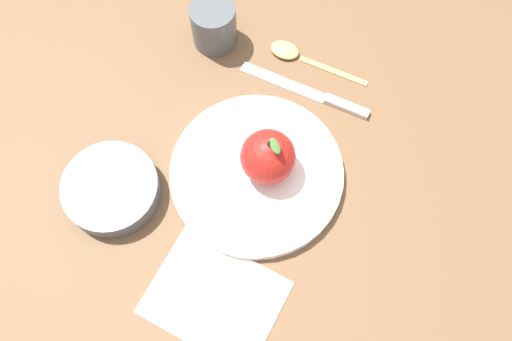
% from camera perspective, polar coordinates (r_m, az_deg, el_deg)
% --- Properties ---
extents(ground_plane, '(2.40, 2.40, 0.00)m').
position_cam_1_polar(ground_plane, '(0.82, 1.25, 1.06)').
color(ground_plane, brown).
extents(dinner_plate, '(0.26, 0.26, 0.02)m').
position_cam_1_polar(dinner_plate, '(0.80, -0.00, -0.25)').
color(dinner_plate, white).
rests_on(dinner_plate, ground_plane).
extents(apple, '(0.08, 0.08, 0.09)m').
position_cam_1_polar(apple, '(0.75, 1.27, 1.46)').
color(apple, '#B21E19').
rests_on(apple, dinner_plate).
extents(side_bowl, '(0.14, 0.14, 0.03)m').
position_cam_1_polar(side_bowl, '(0.80, -15.10, -1.82)').
color(side_bowl, '#4C5156').
rests_on(side_bowl, ground_plane).
extents(cup, '(0.07, 0.07, 0.08)m').
position_cam_1_polar(cup, '(0.89, -4.51, 15.29)').
color(cup, '#4C5156').
rests_on(cup, ground_plane).
extents(knife, '(0.22, 0.05, 0.01)m').
position_cam_1_polar(knife, '(0.87, 6.34, 8.00)').
color(knife, silver).
rests_on(knife, ground_plane).
extents(spoon, '(0.17, 0.05, 0.01)m').
position_cam_1_polar(spoon, '(0.90, 4.09, 12.20)').
color(spoon, '#D8B766').
rests_on(spoon, ground_plane).
extents(linen_napkin, '(0.19, 0.16, 0.00)m').
position_cam_1_polar(linen_napkin, '(0.76, -4.38, -13.23)').
color(linen_napkin, silver).
rests_on(linen_napkin, ground_plane).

